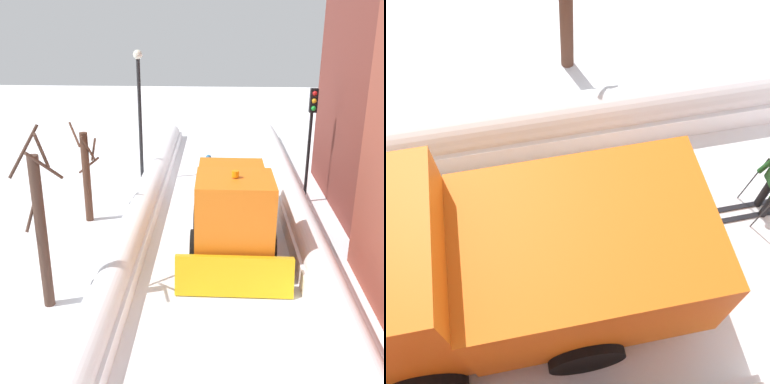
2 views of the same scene
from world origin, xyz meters
The scene contains 1 object.
plow_truck centered at (-0.43, 7.11, 1.48)m, with size 3.20×5.98×3.12m.
Camera 2 is at (-2.95, 6.38, 7.30)m, focal length 43.29 mm.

